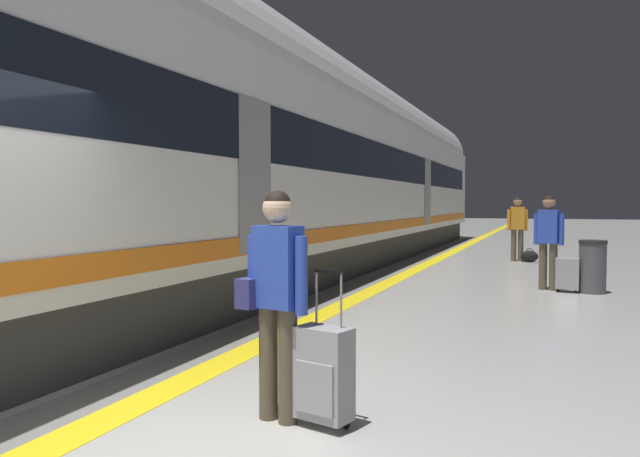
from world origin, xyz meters
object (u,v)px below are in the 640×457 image
object	(u,v)px
suitcase_mid	(568,274)
passenger_near	(517,224)
high_speed_train	(304,159)
waste_bin	(593,267)
passenger_mid	(549,235)
duffel_bag_near	(530,256)
traveller_foreground	(276,288)
rolling_suitcase_foreground	(324,373)

from	to	relation	value
suitcase_mid	passenger_near	bearing A→B (deg)	101.43
high_speed_train	passenger_near	distance (m)	6.43
passenger_near	waste_bin	distance (m)	5.80
passenger_near	passenger_mid	size ratio (longest dim) A/B	1.01
duffel_bag_near	passenger_mid	bearing A→B (deg)	-84.66
passenger_mid	suitcase_mid	size ratio (longest dim) A/B	2.84
passenger_near	duffel_bag_near	size ratio (longest dim) A/B	3.88
passenger_near	passenger_mid	distance (m)	5.51
high_speed_train	duffel_bag_near	bearing A→B (deg)	44.40
suitcase_mid	waste_bin	world-z (taller)	waste_bin
traveller_foreground	suitcase_mid	world-z (taller)	traveller_foreground
duffel_bag_near	waste_bin	size ratio (longest dim) A/B	0.48
high_speed_train	duffel_bag_near	world-z (taller)	high_speed_train
traveller_foreground	passenger_mid	world-z (taller)	passenger_mid
traveller_foreground	waste_bin	size ratio (longest dim) A/B	1.80
rolling_suitcase_foreground	passenger_mid	xyz separation A→B (m)	(1.38, 7.67, 0.60)
passenger_near	suitcase_mid	size ratio (longest dim) A/B	2.87
duffel_bag_near	passenger_mid	distance (m)	5.41
high_speed_train	suitcase_mid	xyz separation A→B (m)	(5.38, -1.03, -2.18)
rolling_suitcase_foreground	waste_bin	distance (m)	7.83
high_speed_train	suitcase_mid	distance (m)	5.89
traveller_foreground	high_speed_train	bearing A→B (deg)	111.23
traveller_foreground	passenger_mid	xyz separation A→B (m)	(1.75, 7.66, 0.03)
traveller_foreground	rolling_suitcase_foreground	xyz separation A→B (m)	(0.36, -0.01, -0.57)
high_speed_train	rolling_suitcase_foreground	bearing A→B (deg)	-66.69
passenger_near	passenger_mid	bearing A→B (deg)	-81.47
high_speed_train	rolling_suitcase_foreground	size ratio (longest dim) A/B	31.20
high_speed_train	waste_bin	distance (m)	6.20
duffel_bag_near	passenger_near	bearing A→B (deg)	158.31
passenger_mid	suitcase_mid	distance (m)	0.75
suitcase_mid	passenger_mid	bearing A→B (deg)	150.85
passenger_mid	high_speed_train	bearing A→B (deg)	170.41
suitcase_mid	rolling_suitcase_foreground	bearing A→B (deg)	-102.82
rolling_suitcase_foreground	duffel_bag_near	distance (m)	13.02
passenger_mid	waste_bin	world-z (taller)	passenger_mid
high_speed_train	passenger_near	bearing A→B (deg)	47.29
traveller_foreground	passenger_near	size ratio (longest dim) A/B	0.96
traveller_foreground	rolling_suitcase_foreground	size ratio (longest dim) A/B	1.51
passenger_near	waste_bin	bearing A→B (deg)	-74.60
rolling_suitcase_foreground	passenger_mid	world-z (taller)	passenger_mid
traveller_foreground	suitcase_mid	size ratio (longest dim) A/B	2.76
traveller_foreground	rolling_suitcase_foreground	distance (m)	0.68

